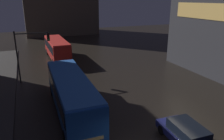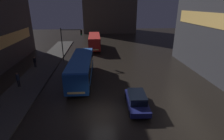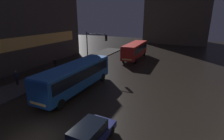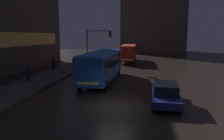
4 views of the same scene
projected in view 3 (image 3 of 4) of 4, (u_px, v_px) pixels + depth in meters
The scene contains 7 objects.
sidewalk_left at pixel (46, 77), 24.06m from camera, with size 4.00×48.00×0.15m.
bus_near at pixel (76, 75), 19.33m from camera, with size 2.81×10.99×3.08m.
bus_far at pixel (135, 49), 34.14m from camera, with size 2.70×9.95×3.07m.
car_taxi at pixel (88, 136), 11.23m from camera, with size 2.05×4.69×1.49m.
pedestrian_near at pixel (55, 63), 27.24m from camera, with size 0.54×0.54×1.68m.
pedestrian_mid at pixel (16, 76), 20.92m from camera, with size 0.49×0.49×1.79m.
traffic_light_main at pixel (94, 44), 27.53m from camera, with size 3.66×0.35×5.75m.
Camera 3 is at (8.66, -6.94, 8.14)m, focal length 28.00 mm.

